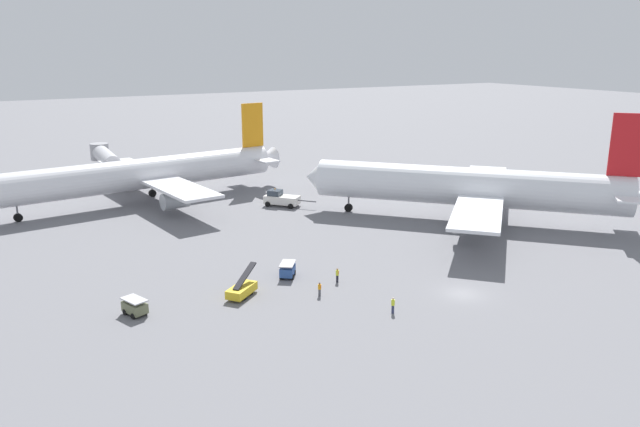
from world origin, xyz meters
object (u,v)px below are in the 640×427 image
ground_crew_ramp_agent_by_cones (320,289)px  ground_crew_wing_walker_right (393,305)px  airliner_being_pushed (470,187)px  jet_bridge (104,156)px  gse_belt_loader_portside (242,289)px  pushback_tug (281,199)px  ground_crew_marshaller_foreground (337,275)px  gse_baggage_cart_near_cluster (288,270)px  gse_baggage_cart_trailing (135,307)px  airliner_at_gate_left (142,174)px

ground_crew_ramp_agent_by_cones → ground_crew_wing_walker_right: bearing=-60.8°
airliner_being_pushed → jet_bridge: (-41.67, 62.17, -0.98)m
gse_belt_loader_portside → jet_bridge: size_ratio=0.25×
gse_belt_loader_portside → pushback_tug: bearing=57.5°
ground_crew_marshaller_foreground → gse_baggage_cart_near_cluster: bearing=134.0°
airliner_being_pushed → ground_crew_ramp_agent_by_cones: (-34.61, -14.45, -4.54)m
ground_crew_ramp_agent_by_cones → jet_bridge: bearing=95.3°
gse_belt_loader_portside → gse_baggage_cart_near_cluster: gse_belt_loader_portside is taller
gse_baggage_cart_near_cluster → airliner_being_pushed: bearing=12.3°
gse_baggage_cart_near_cluster → gse_baggage_cart_trailing: (-18.07, -1.81, 0.00)m
pushback_tug → gse_baggage_cart_near_cluster: size_ratio=2.49×
pushback_tug → ground_crew_wing_walker_right: 45.66m
pushback_tug → ground_crew_marshaller_foreground: 36.03m
gse_baggage_cart_near_cluster → ground_crew_ramp_agent_by_cones: size_ratio=2.02×
gse_baggage_cart_near_cluster → gse_baggage_cart_trailing: same height
ground_crew_wing_walker_right → ground_crew_ramp_agent_by_cones: ground_crew_wing_walker_right is taller
airliner_at_gate_left → ground_crew_wing_walker_right: size_ratio=32.11×
airliner_being_pushed → ground_crew_marshaller_foreground: 33.39m
ground_crew_wing_walker_right → gse_baggage_cart_trailing: bearing=151.1°
ground_crew_wing_walker_right → jet_bridge: size_ratio=0.09×
gse_baggage_cart_near_cluster → jet_bridge: (-6.65, 69.80, 3.49)m
ground_crew_ramp_agent_by_cones → jet_bridge: 77.02m
ground_crew_marshaller_foreground → airliner_being_pushed: bearing=21.2°
pushback_tug → gse_baggage_cart_near_cluster: pushback_tug is taller
airliner_being_pushed → pushback_tug: airliner_being_pushed is taller
pushback_tug → ground_crew_ramp_agent_by_cones: pushback_tug is taller
gse_belt_loader_portside → jet_bridge: jet_bridge is taller
gse_belt_loader_portside → ground_crew_ramp_agent_by_cones: (7.33, -4.04, -0.03)m
gse_baggage_cart_near_cluster → gse_belt_loader_portside: bearing=-158.1°
airliner_being_pushed → ground_crew_marshaller_foreground: airliner_being_pushed is taller
pushback_tug → gse_baggage_cart_trailing: size_ratio=2.51×
pushback_tug → gse_belt_loader_portside: (-21.06, -33.08, -0.44)m
gse_baggage_cart_trailing → ground_crew_ramp_agent_by_cones: size_ratio=2.00×
airliner_at_gate_left → gse_baggage_cart_trailing: airliner_at_gate_left is taller
gse_belt_loader_portside → jet_bridge: (0.27, 72.58, 3.53)m
jet_bridge → airliner_being_pushed: bearing=-56.2°
airliner_at_gate_left → airliner_being_pushed: size_ratio=1.28×
pushback_tug → ground_crew_wing_walker_right: bearing=-102.0°
ground_crew_wing_walker_right → ground_crew_ramp_agent_by_cones: bearing=119.2°
gse_baggage_cart_near_cluster → ground_crew_wing_walker_right: bearing=-72.1°
gse_belt_loader_portside → gse_baggage_cart_trailing: 11.19m
ground_crew_wing_walker_right → jet_bridge: (-11.28, 84.15, 3.48)m
ground_crew_marshaller_foreground → jet_bridge: 74.98m
airliner_at_gate_left → ground_crew_wing_walker_right: airliner_at_gate_left is taller
gse_baggage_cart_trailing → gse_baggage_cart_near_cluster: bearing=5.7°
airliner_at_gate_left → gse_belt_loader_portside: airliner_at_gate_left is taller
airliner_at_gate_left → ground_crew_marshaller_foreground: airliner_at_gate_left is taller
pushback_tug → gse_belt_loader_portside: bearing=-122.5°
airliner_at_gate_left → airliner_being_pushed: airliner_being_pushed is taller
gse_baggage_cart_trailing → gse_belt_loader_portside: bearing=-5.0°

